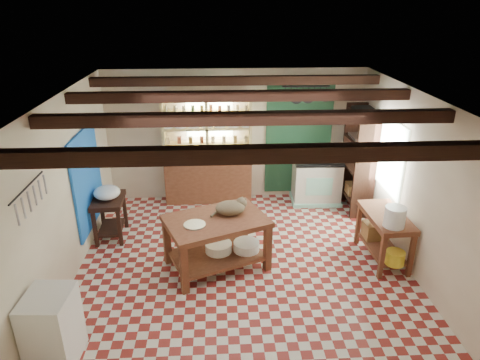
{
  "coord_description": "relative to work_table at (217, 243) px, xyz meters",
  "views": [
    {
      "loc": [
        -0.35,
        -5.57,
        3.79
      ],
      "look_at": [
        -0.03,
        0.3,
        1.29
      ],
      "focal_mm": 32.0,
      "sensor_mm": 36.0,
      "label": 1
    }
  ],
  "objects": [
    {
      "name": "floor",
      "position": [
        0.4,
        0.02,
        -0.42
      ],
      "size": [
        5.0,
        5.0,
        0.02
      ],
      "primitive_type": "cube",
      "color": "maroon",
      "rests_on": "ground"
    },
    {
      "name": "ceiling",
      "position": [
        0.4,
        0.02,
        2.19
      ],
      "size": [
        5.0,
        5.0,
        0.02
      ],
      "primitive_type": "cube",
      "color": "#49494E",
      "rests_on": "wall_back"
    },
    {
      "name": "wall_back",
      "position": [
        0.4,
        2.52,
        0.89
      ],
      "size": [
        5.0,
        0.04,
        2.6
      ],
      "primitive_type": "cube",
      "color": "beige",
      "rests_on": "floor"
    },
    {
      "name": "wall_front",
      "position": [
        0.4,
        -2.48,
        0.89
      ],
      "size": [
        5.0,
        0.04,
        2.6
      ],
      "primitive_type": "cube",
      "color": "beige",
      "rests_on": "floor"
    },
    {
      "name": "wall_left",
      "position": [
        -2.1,
        0.02,
        0.89
      ],
      "size": [
        0.04,
        5.0,
        2.6
      ],
      "primitive_type": "cube",
      "color": "beige",
      "rests_on": "floor"
    },
    {
      "name": "wall_right",
      "position": [
        2.9,
        0.02,
        0.89
      ],
      "size": [
        0.04,
        5.0,
        2.6
      ],
      "primitive_type": "cube",
      "color": "beige",
      "rests_on": "floor"
    },
    {
      "name": "ceiling_beams",
      "position": [
        0.4,
        0.02,
        2.07
      ],
      "size": [
        5.0,
        3.8,
        0.15
      ],
      "primitive_type": "cube",
      "color": "#331A11",
      "rests_on": "ceiling"
    },
    {
      "name": "blue_wall_patch",
      "position": [
        -2.07,
        0.92,
        0.69
      ],
      "size": [
        0.04,
        1.4,
        1.6
      ],
      "primitive_type": "cube",
      "color": "blue",
      "rests_on": "wall_left"
    },
    {
      "name": "green_wall_patch",
      "position": [
        1.65,
        2.49,
        0.84
      ],
      "size": [
        1.3,
        0.04,
        2.3
      ],
      "primitive_type": "cube",
      "color": "#1C472C",
      "rests_on": "wall_back"
    },
    {
      "name": "window_back",
      "position": [
        -0.1,
        2.5,
        1.29
      ],
      "size": [
        0.9,
        0.02,
        0.8
      ],
      "primitive_type": "cube",
      "color": "beige",
      "rests_on": "wall_back"
    },
    {
      "name": "window_right",
      "position": [
        2.88,
        1.02,
        0.99
      ],
      "size": [
        0.02,
        1.3,
        1.2
      ],
      "primitive_type": "cube",
      "color": "beige",
      "rests_on": "wall_right"
    },
    {
      "name": "utensil_rail",
      "position": [
        -2.04,
        -1.18,
        1.37
      ],
      "size": [
        0.06,
        0.9,
        0.28
      ],
      "primitive_type": "cube",
      "color": "black",
      "rests_on": "wall_left"
    },
    {
      "name": "pot_rack",
      "position": [
        1.65,
        2.07,
        1.77
      ],
      "size": [
        0.86,
        0.12,
        0.36
      ],
      "primitive_type": "cube",
      "color": "black",
      "rests_on": "ceiling"
    },
    {
      "name": "shelving_unit",
      "position": [
        -0.15,
        2.33,
        0.69
      ],
      "size": [
        1.7,
        0.34,
        2.2
      ],
      "primitive_type": "cube",
      "color": "#D9BF7D",
      "rests_on": "floor"
    },
    {
      "name": "tall_rack",
      "position": [
        2.68,
        1.82,
        0.59
      ],
      "size": [
        0.4,
        0.86,
        2.0
      ],
      "primitive_type": "cube",
      "color": "#331A11",
      "rests_on": "floor"
    },
    {
      "name": "work_table",
      "position": [
        0.0,
        0.0,
        0.0
      ],
      "size": [
        1.7,
        1.43,
        0.82
      ],
      "primitive_type": "cube",
      "rotation": [
        0.0,
        0.0,
        0.39
      ],
      "color": "brown",
      "rests_on": "floor"
    },
    {
      "name": "stove",
      "position": [
        1.99,
        2.17,
        0.05
      ],
      "size": [
        0.95,
        0.66,
        0.91
      ],
      "primitive_type": "cube",
      "rotation": [
        0.0,
        0.0,
        -0.04
      ],
      "color": "beige",
      "rests_on": "floor"
    },
    {
      "name": "prep_table",
      "position": [
        -1.8,
        0.98,
        -0.04
      ],
      "size": [
        0.53,
        0.74,
        0.73
      ],
      "primitive_type": "cube",
      "rotation": [
        0.0,
        0.0,
        0.05
      ],
      "color": "#331A11",
      "rests_on": "floor"
    },
    {
      "name": "white_cabinet",
      "position": [
        -1.82,
        -1.75,
        0.03
      ],
      "size": [
        0.52,
        0.61,
        0.88
      ],
      "primitive_type": "cube",
      "rotation": [
        0.0,
        0.0,
        -0.06
      ],
      "color": "white",
      "rests_on": "floor"
    },
    {
      "name": "right_counter",
      "position": [
        2.58,
        0.06,
        -0.02
      ],
      "size": [
        0.59,
        1.11,
        0.78
      ],
      "primitive_type": "cube",
      "rotation": [
        0.0,
        0.0,
        0.04
      ],
      "color": "brown",
      "rests_on": "floor"
    },
    {
      "name": "cat",
      "position": [
        0.21,
        0.14,
        0.51
      ],
      "size": [
        0.56,
        0.52,
        0.2
      ],
      "primitive_type": "ellipsoid",
      "rotation": [
        0.0,
        0.0,
        0.56
      ],
      "color": "olive",
      "rests_on": "work_table"
    },
    {
      "name": "steel_tray",
      "position": [
        -0.31,
        -0.18,
        0.42
      ],
      "size": [
        0.41,
        0.41,
        0.02
      ],
      "primitive_type": "cylinder",
      "rotation": [
        0.0,
        0.0,
        0.39
      ],
      "color": "#9F9EA5",
      "rests_on": "work_table"
    },
    {
      "name": "basin_large",
      "position": [
        0.03,
        0.07,
        -0.12
      ],
      "size": [
        0.53,
        0.53,
        0.14
      ],
      "primitive_type": "cylinder",
      "rotation": [
        0.0,
        0.0,
        0.39
      ],
      "color": "white",
      "rests_on": "work_table"
    },
    {
      "name": "basin_small",
      "position": [
        0.45,
        0.08,
        -0.12
      ],
      "size": [
        0.52,
        0.52,
        0.14
      ],
      "primitive_type": "cylinder",
      "rotation": [
        0.0,
        0.0,
        0.39
      ],
      "color": "white",
      "rests_on": "work_table"
    },
    {
      "name": "kettle_left",
      "position": [
        1.74,
        2.18,
        0.63
      ],
      "size": [
        0.23,
        0.23,
        0.25
      ],
      "primitive_type": "cylinder",
      "rotation": [
        0.0,
        0.0,
        -0.04
      ],
      "color": "#9F9EA5",
      "rests_on": "stove"
    },
    {
      "name": "kettle_right",
      "position": [
        2.09,
        2.17,
        0.61
      ],
      "size": [
        0.18,
        0.18,
        0.22
      ],
      "primitive_type": "cylinder",
      "rotation": [
        0.0,
        0.0,
        -0.04
      ],
      "color": "black",
      "rests_on": "stove"
    },
    {
      "name": "enamel_bowl",
      "position": [
        -1.8,
        0.98,
        0.43
      ],
      "size": [
        0.46,
        0.46,
        0.22
      ],
      "primitive_type": "ellipsoid",
      "rotation": [
        0.0,
        0.0,
        0.05
      ],
      "color": "white",
      "rests_on": "prep_table"
    },
    {
      "name": "white_bucket",
      "position": [
        2.54,
        -0.29,
        0.52
      ],
      "size": [
        0.31,
        0.31,
        0.3
      ],
      "primitive_type": "cylinder",
      "rotation": [
        0.0,
        0.0,
        0.04
      ],
      "color": "white",
      "rests_on": "right_counter"
    },
    {
      "name": "wicker_basket",
      "position": [
        2.57,
        0.36,
        -0.07
      ],
      "size": [
        0.38,
        0.31,
        0.26
      ],
      "primitive_type": "cube",
      "rotation": [
        0.0,
        0.0,
        0.04
      ],
      "color": "olive",
      "rests_on": "right_counter"
    },
    {
      "name": "yellow_tub",
      "position": [
        2.6,
        -0.39,
        -0.1
      ],
      "size": [
        0.29,
        0.29,
        0.2
      ],
      "primitive_type": "cylinder",
      "rotation": [
        0.0,
        0.0,
        0.04
      ],
      "color": "yellow",
      "rests_on": "right_counter"
    }
  ]
}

